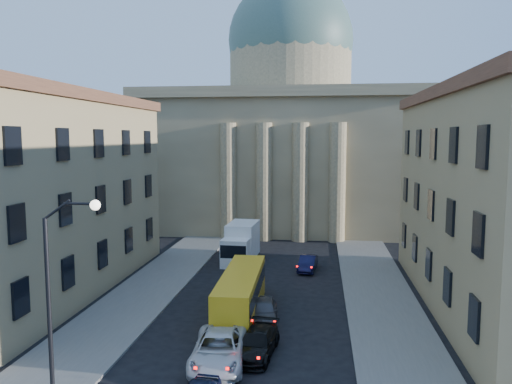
# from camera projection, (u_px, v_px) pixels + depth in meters

# --- Properties ---
(sidewalk_left) EXTENTS (5.00, 60.00, 0.15)m
(sidewalk_left) POSITION_uv_depth(u_px,v_px,m) (121.00, 314.00, 32.15)
(sidewalk_left) COLOR #625F5A
(sidewalk_left) RESTS_ON ground
(sidewalk_right) EXTENTS (5.00, 60.00, 0.15)m
(sidewalk_right) POSITION_uv_depth(u_px,v_px,m) (391.00, 327.00, 29.98)
(sidewalk_right) COLOR #625F5A
(sidewalk_right) RESTS_ON ground
(church) EXTENTS (68.02, 28.76, 36.60)m
(church) POSITION_uv_depth(u_px,v_px,m) (290.00, 134.00, 66.71)
(church) COLOR #7B6B4C
(church) RESTS_ON ground
(building_left) EXTENTS (11.60, 26.60, 14.70)m
(building_left) POSITION_uv_depth(u_px,v_px,m) (28.00, 192.00, 36.38)
(building_left) COLOR #99845A
(building_left) RESTS_ON ground
(street_lamp) EXTENTS (2.62, 0.44, 8.83)m
(street_lamp) POSITION_uv_depth(u_px,v_px,m) (59.00, 280.00, 21.53)
(street_lamp) COLOR black
(street_lamp) RESTS_ON ground
(car_left_mid) EXTENTS (3.08, 5.84, 1.57)m
(car_left_mid) POSITION_uv_depth(u_px,v_px,m) (219.00, 349.00, 25.14)
(car_left_mid) COLOR silver
(car_left_mid) RESTS_ON ground
(car_right_mid) EXTENTS (2.30, 4.71, 1.32)m
(car_right_mid) POSITION_uv_depth(u_px,v_px,m) (257.00, 343.00, 26.23)
(car_right_mid) COLOR black
(car_right_mid) RESTS_ON ground
(car_right_far) EXTENTS (2.10, 4.34, 1.43)m
(car_right_far) POSITION_uv_depth(u_px,v_px,m) (264.00, 311.00, 30.97)
(car_right_far) COLOR #47464B
(car_right_far) RESTS_ON ground
(car_right_distant) EXTENTS (1.75, 4.01, 1.28)m
(car_right_distant) POSITION_uv_depth(u_px,v_px,m) (308.00, 263.00, 42.85)
(car_right_distant) COLOR black
(car_right_distant) RESTS_ON ground
(city_bus) EXTENTS (2.50, 9.88, 2.77)m
(city_bus) POSITION_uv_depth(u_px,v_px,m) (241.00, 293.00, 32.07)
(city_bus) COLOR gold
(city_bus) RESTS_ON ground
(box_truck) EXTENTS (2.79, 6.38, 3.44)m
(box_truck) POSITION_uv_depth(u_px,v_px,m) (241.00, 244.00, 46.13)
(box_truck) COLOR white
(box_truck) RESTS_ON ground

